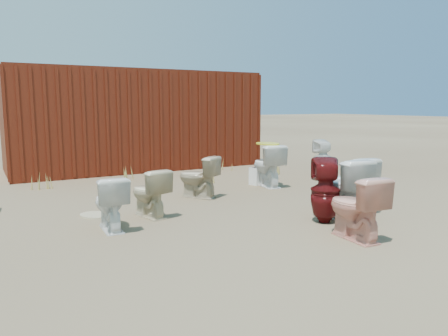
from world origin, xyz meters
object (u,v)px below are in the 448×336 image
toilet_front_a (110,203)px  toilet_back_beige_right (149,193)px  toilet_back_e (323,158)px  toilet_back_yellowlid (267,165)px  loose_tank (260,175)px  toilet_front_c (341,188)px  toilet_back_beige_left (198,177)px  toilet_front_e (350,184)px  toilet_front_pink (356,207)px  shipping_container (134,120)px  toilet_front_maroon (325,191)px

toilet_front_a → toilet_back_beige_right: 0.76m
toilet_back_beige_right → toilet_back_e: bearing=-173.1°
toilet_back_yellowlid → loose_tank: bearing=-88.7°
toilet_front_c → loose_tank: (0.57, 2.80, -0.25)m
toilet_back_beige_left → toilet_back_e: (3.41, 0.65, 0.05)m
toilet_back_beige_right → toilet_back_beige_left: bearing=-156.0°
toilet_back_beige_left → toilet_back_yellowlid: (1.64, 0.27, 0.05)m
toilet_front_e → toilet_front_pink: bearing=51.7°
shipping_container → loose_tank: size_ratio=12.00×
toilet_front_c → toilet_front_maroon: size_ratio=0.98×
toilet_front_c → loose_tank: toilet_front_c is taller
toilet_back_beige_right → loose_tank: bearing=-165.1°
toilet_front_maroon → toilet_back_e: bearing=-96.0°
shipping_container → toilet_back_e: bearing=-48.1°
toilet_front_a → toilet_front_pink: 3.03m
loose_tank → toilet_front_maroon: bearing=-125.6°
toilet_front_maroon → toilet_front_pink: bearing=110.6°
toilet_front_c → toilet_front_maroon: 0.33m
toilet_back_yellowlid → loose_tank: (0.04, 0.29, -0.24)m
toilet_front_a → toilet_back_beige_right: (0.66, 0.37, -0.00)m
toilet_front_e → toilet_back_yellowlid: size_ratio=1.00×
shipping_container → toilet_back_beige_right: shipping_container is taller
toilet_back_yellowlid → toilet_front_a: bearing=31.2°
loose_tank → shipping_container: bearing=93.2°
toilet_back_yellowlid → toilet_front_pink: bearing=80.5°
toilet_front_a → toilet_back_e: (5.25, 1.85, 0.06)m
toilet_back_beige_right → loose_tank: 3.17m
toilet_front_a → toilet_front_maroon: toilet_front_maroon is taller
toilet_front_e → toilet_back_yellowlid: toilet_front_e is taller
shipping_container → toilet_front_e: shipping_container is taller
toilet_front_e → toilet_back_beige_left: toilet_front_e is taller
toilet_front_c → toilet_back_beige_left: 2.50m
toilet_front_pink → toilet_front_maroon: 0.76m
toilet_back_e → loose_tank: 1.76m
toilet_front_pink → toilet_back_e: 4.64m
shipping_container → loose_tank: (1.41, -3.60, -1.02)m
toilet_front_pink → toilet_back_e: bearing=-122.9°
toilet_front_e → toilet_back_e: 3.24m
toilet_front_maroon → toilet_back_beige_left: bearing=-35.3°
shipping_container → toilet_back_yellowlid: bearing=-70.5°
toilet_front_a → toilet_back_beige_left: 2.19m
toilet_front_pink → toilet_front_maroon: size_ratio=0.88×
toilet_front_pink → toilet_back_beige_right: toilet_front_pink is taller
toilet_front_e → toilet_front_a: bearing=-8.7°
toilet_front_e → toilet_back_beige_right: toilet_front_e is taller
shipping_container → toilet_back_beige_left: 4.26m
toilet_front_maroon → toilet_back_beige_right: bearing=-1.1°
loose_tank → toilet_front_c: bearing=-119.6°
toilet_front_c → toilet_front_e: (0.43, 0.25, -0.02)m
toilet_back_beige_right → toilet_back_yellowlid: (2.82, 1.09, 0.07)m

